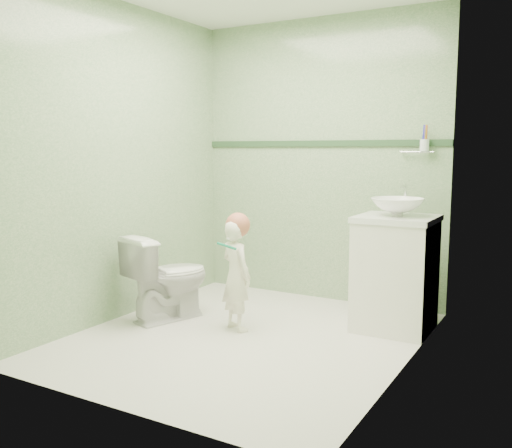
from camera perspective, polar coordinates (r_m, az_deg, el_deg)
The scene contains 12 objects.
ground at distance 3.97m, azimuth -1.10°, elevation -11.49°, with size 2.50×2.50×0.00m, color silver.
room_shell at distance 3.75m, azimuth -1.14°, elevation 6.11°, with size 2.50×2.54×2.40m.
trim_stripe at distance 4.86m, azimuth 6.45°, elevation 8.16°, with size 2.20×0.02×0.05m, color #2A482A.
vanity at distance 4.16m, azimuth 13.98°, elevation -5.08°, with size 0.52×0.50×0.80m, color white.
counter at distance 4.10m, azimuth 14.16°, elevation 0.53°, with size 0.54×0.52×0.04m, color white.
basin at distance 4.09m, azimuth 14.20°, elevation 1.70°, with size 0.37×0.37×0.13m, color white.
faucet at distance 4.26m, azimuth 14.91°, elevation 2.98°, with size 0.03×0.13×0.18m.
cup_holder at distance 4.52m, azimuth 16.71°, elevation 7.72°, with size 0.26×0.07×0.21m.
toilet at distance 4.36m, azimuth -8.94°, elevation -5.33°, with size 0.37×0.65×0.66m, color white.
toddler at distance 4.04m, azimuth -2.03°, elevation -5.26°, with size 0.29×0.19×0.80m, color white.
hair_cap at distance 4.00m, azimuth -1.87°, elevation -0.10°, with size 0.18×0.18×0.18m, color #BC664B.
teal_toothbrush at distance 3.87m, azimuth -2.99°, elevation -2.17°, with size 0.12×0.14×0.08m.
Camera 1 is at (1.93, -3.22, 1.30)m, focal length 39.28 mm.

